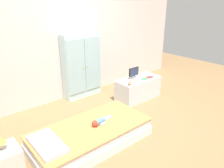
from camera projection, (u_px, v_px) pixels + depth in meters
ground_plane at (117, 125)px, 3.69m from camera, size 10.00×10.00×0.02m
back_wall at (65, 34)px, 4.31m from camera, size 6.40×0.05×2.70m
bed at (91, 135)px, 3.18m from camera, size 1.75×0.86×0.28m
pillow at (47, 144)px, 2.72m from camera, size 0.32×0.61×0.05m
doll at (99, 122)px, 3.17m from camera, size 0.39×0.15×0.10m
nightstand at (5, 163)px, 2.57m from camera, size 0.36×0.36×0.37m
table_lamp at (0, 140)px, 2.45m from camera, size 0.12×0.12×0.20m
wardrobe at (82, 66)px, 4.56m from camera, size 0.82×0.28×1.37m
tv_stand at (138, 88)px, 4.60m from camera, size 0.98×0.44×0.45m
tv_monitor at (134, 72)px, 4.48m from camera, size 0.26×0.10×0.24m
rocking_horse_toy at (130, 82)px, 4.16m from camera, size 0.10×0.04×0.12m
book_green at (145, 79)px, 4.49m from camera, size 0.15×0.09×0.01m
book_red at (150, 77)px, 4.59m from camera, size 0.15×0.10×0.01m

